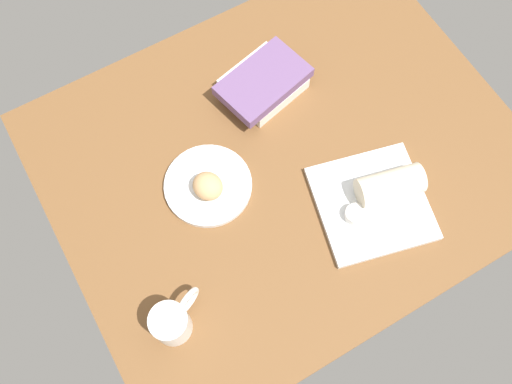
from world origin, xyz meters
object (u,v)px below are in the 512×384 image
at_px(book_stack, 263,83).
at_px(scone_pastry, 208,186).
at_px(sauce_cup, 355,214).
at_px(square_plate, 372,203).
at_px(coffee_mug, 172,322).
at_px(breakfast_wrap, 390,185).
at_px(round_plate, 208,185).

bearing_deg(book_stack, scone_pastry, -144.51).
bearing_deg(sauce_cup, scone_pastry, 139.08).
height_order(square_plate, book_stack, book_stack).
relative_size(book_stack, coffee_mug, 1.94).
bearing_deg(sauce_cup, square_plate, 8.01).
distance_m(sauce_cup, coffee_mug, 0.46).
xyz_separation_m(sauce_cup, book_stack, (-0.01, 0.40, 0.00)).
xyz_separation_m(square_plate, breakfast_wrap, (0.04, 0.01, 0.04)).
relative_size(round_plate, coffee_mug, 1.64).
distance_m(square_plate, breakfast_wrap, 0.06).
xyz_separation_m(scone_pastry, square_plate, (0.31, -0.21, -0.03)).
bearing_deg(coffee_mug, breakfast_wrap, 2.53).
relative_size(round_plate, square_plate, 0.83).
xyz_separation_m(scone_pastry, coffee_mug, (-0.21, -0.23, 0.01)).
bearing_deg(book_stack, square_plate, -81.22).
xyz_separation_m(square_plate, sauce_cup, (-0.05, -0.01, 0.02)).
bearing_deg(square_plate, sauce_cup, -171.99).
height_order(square_plate, sauce_cup, sauce_cup).
bearing_deg(breakfast_wrap, scone_pastry, -106.54).
height_order(scone_pastry, book_stack, scone_pastry).
relative_size(square_plate, sauce_cup, 5.31).
relative_size(scone_pastry, book_stack, 0.30).
height_order(square_plate, coffee_mug, coffee_mug).
bearing_deg(sauce_cup, coffee_mug, -178.65).
bearing_deg(square_plate, breakfast_wrap, 8.01).
bearing_deg(sauce_cup, book_stack, 90.78).
relative_size(round_plate, book_stack, 0.85).
height_order(round_plate, square_plate, square_plate).
relative_size(round_plate, breakfast_wrap, 1.39).
bearing_deg(coffee_mug, scone_pastry, 48.32).
distance_m(round_plate, book_stack, 0.29).
distance_m(breakfast_wrap, coffee_mug, 0.56).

